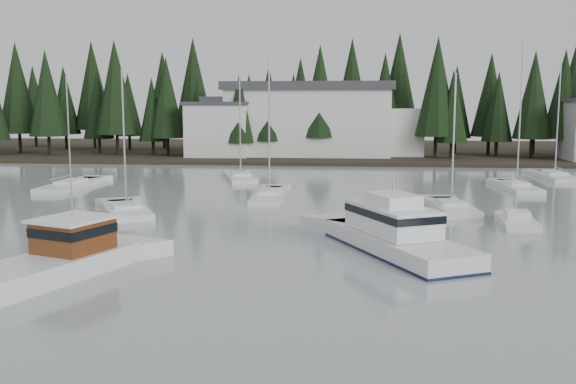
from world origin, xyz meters
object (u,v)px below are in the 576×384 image
object	(u,v)px
lobster_boat_brown	(49,265)
cabin_cruiser_center	(395,238)
sailboat_11	(517,188)
sailboat_0	(71,187)
sailboat_4	(451,210)
sailboat_6	(269,198)
sailboat_5	(555,178)
sailboat_7	(127,213)
sailboat_2	(241,179)
runabout_1	(517,224)
harbor_inn	(322,120)
house_west	(219,128)

from	to	relation	value
lobster_boat_brown	cabin_cruiser_center	bearing A→B (deg)	-46.75
sailboat_11	sailboat_0	bearing A→B (deg)	90.32
sailboat_0	sailboat_4	xyz separation A→B (m)	(35.31, -10.30, 0.01)
cabin_cruiser_center	sailboat_11	world-z (taller)	sailboat_11
cabin_cruiser_center	sailboat_0	size ratio (longest dim) A/B	1.02
sailboat_6	sailboat_11	size ratio (longest dim) A/B	0.90
sailboat_0	sailboat_5	size ratio (longest dim) A/B	0.89
sailboat_7	sailboat_0	bearing A→B (deg)	10.01
sailboat_5	sailboat_6	bearing A→B (deg)	119.87
sailboat_0	sailboat_11	bearing A→B (deg)	-84.89
lobster_boat_brown	sailboat_2	size ratio (longest dim) A/B	0.88
runabout_1	cabin_cruiser_center	bearing A→B (deg)	139.03
sailboat_11	sailboat_4	bearing A→B (deg)	144.64
sailboat_0	harbor_inn	bearing A→B (deg)	-31.10
sailboat_2	sailboat_6	size ratio (longest dim) A/B	0.93
house_west	harbor_inn	xyz separation A→B (m)	(15.04, 3.34, 1.12)
house_west	runabout_1	xyz separation A→B (m)	(30.69, -49.25, -4.52)
sailboat_11	runabout_1	bearing A→B (deg)	162.78
sailboat_0	sailboat_5	world-z (taller)	sailboat_5
sailboat_5	sailboat_7	size ratio (longest dim) A/B	1.16
sailboat_4	sailboat_0	bearing A→B (deg)	68.72
lobster_boat_brown	sailboat_7	distance (m)	18.02
sailboat_6	cabin_cruiser_center	bearing A→B (deg)	-155.46
sailboat_11	cabin_cruiser_center	bearing A→B (deg)	150.70
sailboat_5	sailboat_6	world-z (taller)	sailboat_6
house_west	sailboat_4	world-z (taller)	sailboat_4
sailboat_4	runabout_1	bearing A→B (deg)	-154.62
sailboat_6	sailboat_5	bearing A→B (deg)	-60.14
sailboat_2	sailboat_5	bearing A→B (deg)	-98.80
harbor_inn	sailboat_2	size ratio (longest dim) A/B	2.37
cabin_cruiser_center	sailboat_6	size ratio (longest dim) A/B	0.90
sailboat_4	sailboat_5	distance (m)	27.32
house_west	sailboat_6	size ratio (longest dim) A/B	0.72
house_west	sailboat_6	distance (m)	40.61
sailboat_0	cabin_cruiser_center	bearing A→B (deg)	-128.26
house_west	sailboat_2	size ratio (longest dim) A/B	0.77
lobster_boat_brown	sailboat_4	xyz separation A→B (m)	(22.10, 21.64, -0.52)
sailboat_4	runabout_1	distance (m)	6.90
house_west	sailboat_7	distance (m)	47.40
house_west	sailboat_6	bearing A→B (deg)	-72.19
house_west	sailboat_11	size ratio (longest dim) A/B	0.65
sailboat_0	sailboat_5	xyz separation A→B (m)	(50.05, 12.71, 0.01)
harbor_inn	lobster_boat_brown	size ratio (longest dim) A/B	2.71
cabin_cruiser_center	sailboat_0	xyz separation A→B (m)	(-30.02, 24.90, -0.70)
cabin_cruiser_center	sailboat_5	distance (m)	42.61
house_west	sailboat_7	world-z (taller)	sailboat_7
harbor_inn	sailboat_5	distance (m)	36.25
cabin_cruiser_center	sailboat_5	bearing A→B (deg)	-54.64
harbor_inn	cabin_cruiser_center	size ratio (longest dim) A/B	2.46
house_west	harbor_inn	size ratio (longest dim) A/B	0.32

